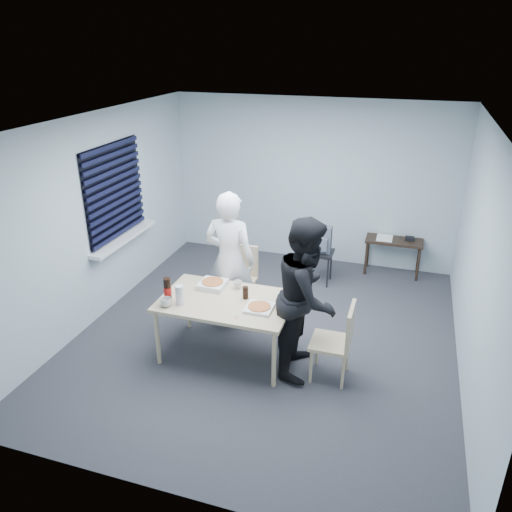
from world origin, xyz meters
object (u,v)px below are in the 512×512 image
(dining_table, at_px, (226,305))
(backpack, at_px, (321,240))
(person_black, at_px, (307,297))
(stool, at_px, (320,258))
(side_table, at_px, (394,245))
(mug_b, at_px, (238,285))
(soda_bottle, at_px, (168,290))
(person_white, at_px, (230,261))
(mug_a, at_px, (166,302))
(chair_far, at_px, (241,274))
(chair_right, at_px, (339,338))

(dining_table, bearing_deg, backpack, 72.65)
(person_black, distance_m, stool, 2.18)
(side_table, xyz_separation_m, backpack, (-1.01, -0.65, 0.21))
(dining_table, height_order, mug_b, mug_b)
(person_black, height_order, soda_bottle, person_black)
(mug_b, bearing_deg, person_white, 122.58)
(mug_a, distance_m, soda_bottle, 0.15)
(chair_far, height_order, side_table, chair_far)
(dining_table, distance_m, chair_far, 1.10)
(stool, height_order, mug_a, mug_a)
(mug_a, height_order, soda_bottle, soda_bottle)
(person_white, bearing_deg, soda_bottle, 64.79)
(backpack, bearing_deg, person_black, -104.85)
(person_white, bearing_deg, stool, -120.22)
(dining_table, bearing_deg, stool, 72.74)
(backpack, relative_size, mug_a, 3.24)
(person_black, bearing_deg, mug_b, 73.60)
(dining_table, height_order, person_black, person_black)
(backpack, bearing_deg, stool, 68.81)
(chair_right, bearing_deg, stool, 105.62)
(mug_a, bearing_deg, soda_bottle, 107.53)
(backpack, bearing_deg, mug_b, -130.34)
(backpack, bearing_deg, chair_far, -150.51)
(dining_table, xyz_separation_m, chair_right, (1.29, -0.06, -0.14))
(person_black, bearing_deg, dining_table, 92.89)
(chair_far, xyz_separation_m, backpack, (0.88, 1.07, 0.18))
(chair_far, relative_size, person_black, 0.50)
(chair_far, bearing_deg, person_black, -42.79)
(dining_table, distance_m, stool, 2.28)
(mug_b, bearing_deg, side_table, 56.51)
(person_black, height_order, mug_b, person_black)
(dining_table, xyz_separation_m, soda_bottle, (-0.61, -0.21, 0.19))
(chair_far, xyz_separation_m, person_black, (1.11, -1.03, 0.37))
(stool, relative_size, soda_bottle, 1.82)
(person_white, distance_m, person_black, 1.27)
(person_white, bearing_deg, backpack, -120.42)
(chair_far, distance_m, person_white, 0.56)
(person_white, distance_m, backpack, 1.73)
(chair_right, height_order, backpack, backpack)
(person_white, bearing_deg, mug_a, 69.49)
(chair_far, distance_m, person_black, 1.56)
(dining_table, bearing_deg, soda_bottle, -161.21)
(stool, xyz_separation_m, mug_b, (-0.64, -1.86, 0.37))
(person_black, distance_m, soda_bottle, 1.54)
(person_white, height_order, backpack, person_white)
(person_black, bearing_deg, side_table, -15.77)
(person_white, xyz_separation_m, mug_b, (0.23, -0.36, -0.12))
(person_black, bearing_deg, backpack, 6.34)
(person_white, relative_size, soda_bottle, 6.42)
(dining_table, distance_m, person_white, 0.73)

